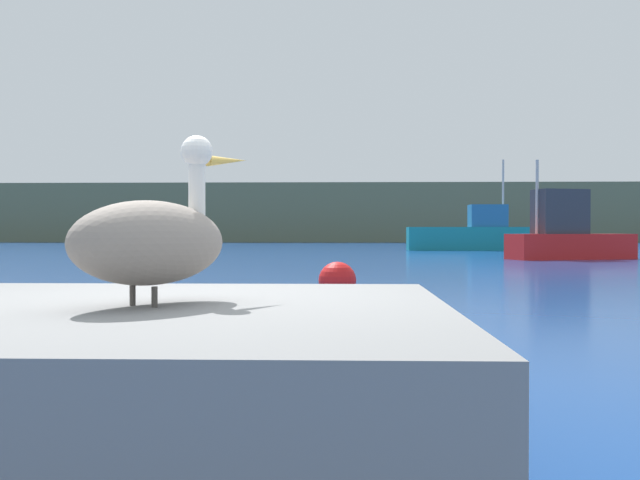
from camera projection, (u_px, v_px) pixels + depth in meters
name	position (u px, v px, depth m)	size (l,w,h in m)	color
ground_plane	(220.00, 419.00, 4.24)	(260.00, 260.00, 0.00)	navy
hillside_backdrop	(336.00, 214.00, 74.28)	(140.00, 13.38, 5.83)	#5B664C
pier_dock	(151.00, 382.00, 3.49)	(2.98, 2.89, 0.77)	gray
pelican	(153.00, 239.00, 3.50)	(0.88, 1.15, 0.88)	gray
fishing_boat_red	(567.00, 235.00, 27.94)	(5.34, 2.93, 3.94)	red
fishing_boat_teal	(471.00, 234.00, 40.75)	(6.92, 1.83, 5.27)	teal
mooring_buoy	(337.00, 281.00, 11.59)	(0.63, 0.63, 0.63)	red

